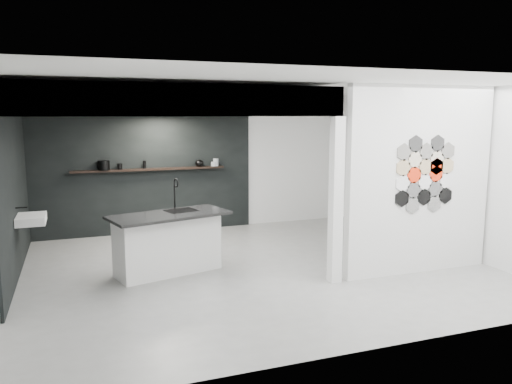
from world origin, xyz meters
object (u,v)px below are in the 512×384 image
object	(u,v)px
wall_basin	(31,219)
kettle	(199,163)
partition_panel	(420,181)
bottle_dark	(145,165)
glass_vase	(216,162)
utensil_cup	(120,166)
kitchen_island	(168,242)
stockpot	(104,165)
glass_bowl	(214,164)

from	to	relation	value
wall_basin	kettle	size ratio (longest dim) A/B	3.56
partition_panel	bottle_dark	distance (m)	5.23
glass_vase	utensil_cup	size ratio (longest dim) A/B	1.36
partition_panel	kitchen_island	bearing A→B (deg)	161.04
partition_panel	stockpot	bearing A→B (deg)	138.04
bottle_dark	utensil_cup	distance (m)	0.47
wall_basin	bottle_dark	size ratio (longest dim) A/B	3.81
kettle	bottle_dark	bearing A→B (deg)	159.34
wall_basin	glass_bowl	xyz separation A→B (m)	(3.35, 2.07, 0.51)
stockpot	kettle	bearing A→B (deg)	0.00
partition_panel	kitchen_island	world-z (taller)	partition_panel
kitchen_island	glass_bowl	distance (m)	3.14
kettle	glass_vase	distance (m)	0.35
kettle	glass_bowl	world-z (taller)	kettle
stockpot	glass_vase	size ratio (longest dim) A/B	1.43
partition_panel	glass_bowl	world-z (taller)	partition_panel
glass_vase	wall_basin	bearing A→B (deg)	-148.65
stockpot	bottle_dark	size ratio (longest dim) A/B	1.42
stockpot	glass_vase	world-z (taller)	stockpot
wall_basin	glass_bowl	world-z (taller)	glass_bowl
glass_bowl	stockpot	bearing A→B (deg)	180.00
wall_basin	glass_vase	size ratio (longest dim) A/B	3.84
kitchen_island	kettle	size ratio (longest dim) A/B	11.15
bottle_dark	utensil_cup	xyz separation A→B (m)	(-0.47, 0.00, -0.02)
glass_bowl	utensil_cup	size ratio (longest dim) A/B	1.09
kettle	bottle_dark	distance (m)	1.10
stockpot	glass_vase	bearing A→B (deg)	0.00
kitchen_island	stockpot	world-z (taller)	stockpot
partition_panel	kitchen_island	distance (m)	3.88
wall_basin	glass_vase	xyz separation A→B (m)	(3.39, 2.07, 0.55)
kettle	utensil_cup	size ratio (longest dim) A/B	1.47
partition_panel	glass_vase	world-z (taller)	partition_panel
glass_bowl	utensil_cup	distance (m)	1.89
kitchen_island	wall_basin	bearing A→B (deg)	148.07
utensil_cup	glass_bowl	bearing A→B (deg)	0.00
glass_vase	utensil_cup	world-z (taller)	glass_vase
kettle	kitchen_island	bearing A→B (deg)	-133.97
partition_panel	utensil_cup	size ratio (longest dim) A/B	24.38
utensil_cup	wall_basin	bearing A→B (deg)	-125.29
kitchen_island	glass_vase	xyz separation A→B (m)	(1.49, 2.64, 0.92)
glass_bowl	bottle_dark	distance (m)	1.42
partition_panel	glass_bowl	bearing A→B (deg)	118.68
stockpot	wall_basin	bearing A→B (deg)	-119.47
wall_basin	utensil_cup	xyz separation A→B (m)	(1.46, 2.07, 0.53)
partition_panel	kettle	world-z (taller)	partition_panel
wall_basin	stockpot	bearing A→B (deg)	60.53
kettle	bottle_dark	world-z (taller)	bottle_dark
partition_panel	utensil_cup	world-z (taller)	partition_panel
kettle	utensil_cup	bearing A→B (deg)	159.34
kitchen_island	bottle_dark	world-z (taller)	bottle_dark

